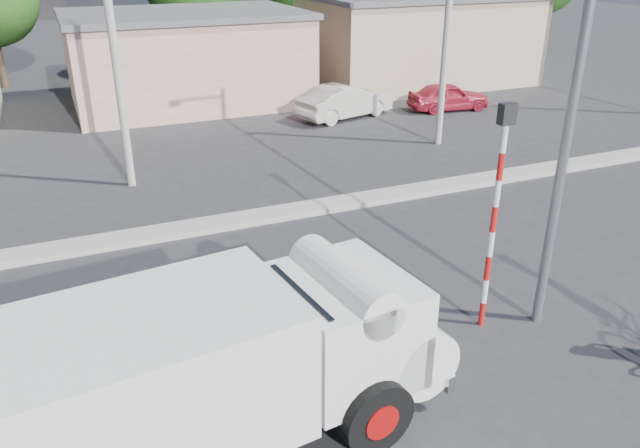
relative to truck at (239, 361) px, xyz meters
name	(u,v)px	position (x,y,z in m)	size (l,w,h in m)	color
ground_plane	(370,418)	(1.94, -0.35, -1.43)	(120.00, 120.00, 0.00)	#2C2C2E
median	(231,221)	(1.94, 7.65, -1.35)	(40.00, 0.80, 0.16)	#99968E
truck	(239,361)	(0.00, 0.00, 0.00)	(6.48, 3.08, 2.58)	black
car_cream	(345,101)	(9.33, 16.34, -0.73)	(1.48, 4.24, 1.40)	beige
car_red	(448,96)	(14.10, 15.76, -0.83)	(1.43, 3.54, 1.21)	#B52034
traffic_pole	(496,201)	(5.14, 1.15, 1.16)	(0.28, 0.18, 4.36)	red
streetlight	(572,66)	(6.08, 0.85, 3.53)	(2.34, 0.22, 9.00)	slate
building_row	(166,57)	(3.04, 21.65, 0.70)	(37.80, 7.30, 4.44)	#C4B994
utility_poles	(290,38)	(5.19, 11.65, 2.64)	(35.40, 0.24, 8.00)	#99968E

